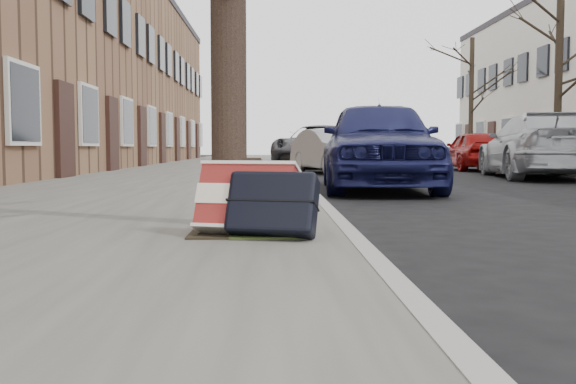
{
  "coord_description": "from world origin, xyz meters",
  "views": [
    {
      "loc": [
        -1.84,
        -3.54,
        0.75
      ],
      "look_at": [
        -1.72,
        0.8,
        0.44
      ],
      "focal_mm": 40.0,
      "sensor_mm": 36.0,
      "label": 1
    }
  ],
  "objects_px": {
    "suitcase_navy": "(273,204)",
    "car_near_front": "(378,144)",
    "suitcase_red": "(247,199)",
    "car_near_mid": "(333,151)"
  },
  "relations": [
    {
      "from": "suitcase_navy",
      "to": "car_near_front",
      "type": "relative_size",
      "value": 0.13
    },
    {
      "from": "suitcase_navy",
      "to": "suitcase_red",
      "type": "bearing_deg",
      "value": 164.87
    },
    {
      "from": "suitcase_red",
      "to": "car_near_front",
      "type": "distance_m",
      "value": 6.97
    },
    {
      "from": "suitcase_red",
      "to": "suitcase_navy",
      "type": "distance_m",
      "value": 0.21
    },
    {
      "from": "suitcase_red",
      "to": "suitcase_navy",
      "type": "xyz_separation_m",
      "value": [
        0.18,
        -0.11,
        -0.02
      ]
    },
    {
      "from": "car_near_front",
      "to": "car_near_mid",
      "type": "bearing_deg",
      "value": 94.66
    },
    {
      "from": "car_near_mid",
      "to": "car_near_front",
      "type": "bearing_deg",
      "value": -105.93
    },
    {
      "from": "suitcase_red",
      "to": "suitcase_navy",
      "type": "relative_size",
      "value": 1.11
    },
    {
      "from": "suitcase_red",
      "to": "car_near_front",
      "type": "bearing_deg",
      "value": 89.65
    },
    {
      "from": "suitcase_red",
      "to": "car_near_front",
      "type": "height_order",
      "value": "car_near_front"
    }
  ]
}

